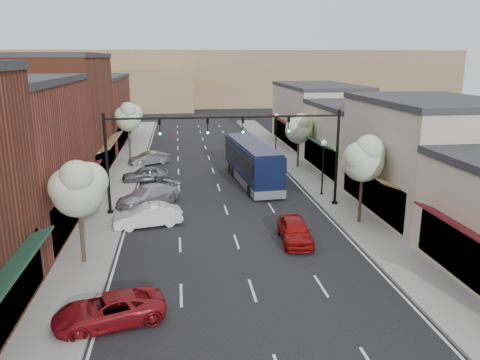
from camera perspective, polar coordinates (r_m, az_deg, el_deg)
name	(u,v)px	position (r m, az deg, el deg)	size (l,w,h in m)	color
ground	(241,256)	(25.92, 0.12, -9.20)	(160.00, 160.00, 0.00)	black
sidewalk_left	(122,177)	(43.57, -14.23, 0.40)	(2.80, 73.00, 0.15)	gray
sidewalk_right	(302,171)	(44.78, 7.63, 1.11)	(2.80, 73.00, 0.15)	gray
curb_left	(137,176)	(43.43, -12.40, 0.46)	(0.25, 73.00, 0.17)	gray
curb_right	(288,171)	(44.44, 5.88, 1.06)	(0.25, 73.00, 0.17)	gray
bldg_left_midfar	(53,117)	(45.16, -21.88, 7.17)	(10.14, 14.10, 10.90)	brown
bldg_left_far	(87,111)	(60.83, -18.18, 8.00)	(10.14, 18.10, 8.40)	brown
bldg_right_midnear	(427,157)	(34.62, 21.83, 2.66)	(9.14, 12.10, 7.90)	#BAAC9F
bldg_right_midfar	(360,138)	(45.38, 14.42, 4.94)	(9.14, 12.10, 6.40)	beige
bldg_right_far	(317,115)	(58.40, 9.38, 7.79)	(9.14, 16.10, 7.40)	#BAAC9F
hill_far	(190,77)	(113.62, -6.11, 12.36)	(120.00, 30.00, 12.00)	#7A6647
hill_near	(70,90)	(104.01, -20.01, 10.26)	(50.00, 20.00, 8.00)	#7A6647
signal_mast_right	(305,144)	(33.21, 7.93, 4.37)	(8.22, 0.46, 7.00)	black
signal_mast_left	(142,148)	(32.12, -11.83, 3.84)	(8.22, 0.46, 7.00)	black
tree_right_near	(364,157)	(30.36, 14.92, 2.70)	(2.85, 2.65, 5.95)	#47382B
tree_right_far	(299,128)	(45.40, 7.25, 6.35)	(2.85, 2.65, 5.43)	#47382B
tree_left_near	(78,187)	(24.78, -19.13, -0.82)	(2.85, 2.65, 5.69)	#47382B
tree_left_far	(128,116)	(50.04, -13.46, 7.54)	(2.85, 2.65, 6.13)	#47382B
lamp_post_near	(323,158)	(36.49, 10.11, 2.62)	(0.44, 0.44, 4.44)	black
lamp_post_far	(276,126)	(53.17, 4.44, 6.56)	(0.44, 0.44, 4.44)	black
coach_bus	(252,162)	(40.04, 1.48, 2.18)	(3.48, 11.58, 3.49)	black
red_hatchback	(295,230)	(27.67, 6.71, -6.11)	(1.70, 4.23, 1.44)	maroon
parked_car_a	(109,310)	(20.32, -15.67, -15.01)	(2.06, 4.46, 1.24)	maroon
parked_car_b	(147,216)	(30.55, -11.23, -4.28)	(1.52, 4.34, 1.43)	silver
parked_car_c	(148,196)	(34.84, -11.16, -1.88)	(2.04, 5.01, 1.45)	#A8A8AD
parked_car_d	(145,174)	(41.52, -11.48, 0.72)	(1.60, 3.97, 1.35)	#575A5E
parked_car_e	(149,158)	(48.02, -11.03, 2.61)	(1.40, 4.02, 1.32)	gray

